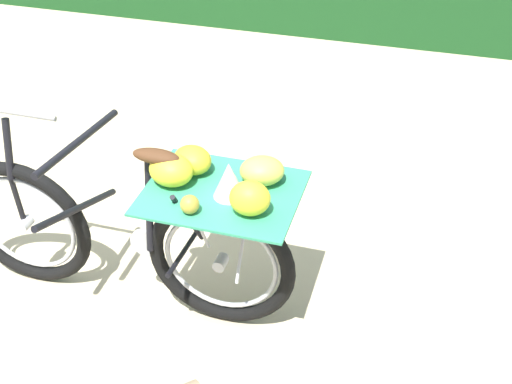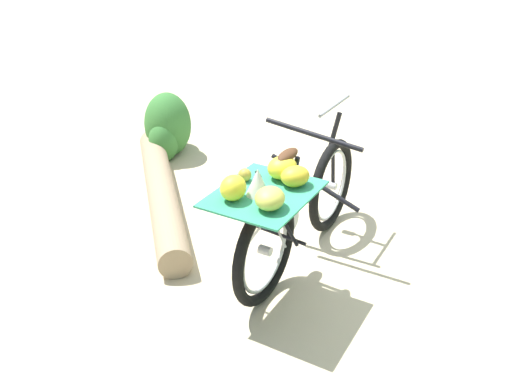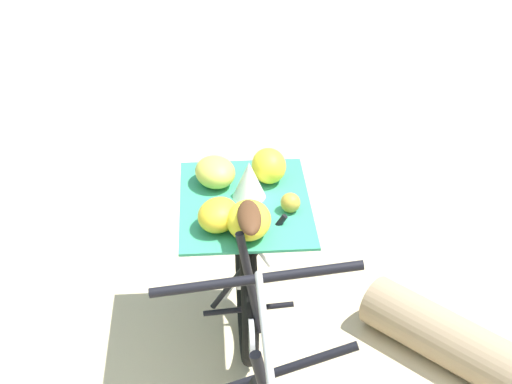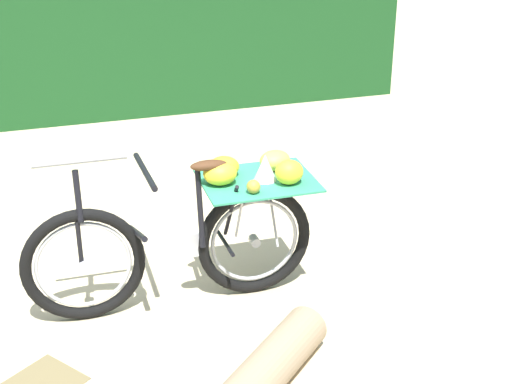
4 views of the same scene
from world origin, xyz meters
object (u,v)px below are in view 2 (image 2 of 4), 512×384
Objects in this scene: path_stone at (247,178)px; fallen_log at (161,190)px; bicycle at (294,207)px; shrub_cluster at (168,128)px.

fallen_log is at bearing -74.74° from path_stone.
shrub_cluster is (-2.17, -0.88, -0.20)m from bicycle.
bicycle is at bearing 40.59° from fallen_log.
shrub_cluster is (-1.07, 0.06, 0.17)m from fallen_log.
bicycle is 2.34× the size of shrub_cluster.
fallen_log is 8.22× the size of path_stone.
shrub_cluster is at bearing 176.98° from fallen_log.
bicycle reaches higher than path_stone.
fallen_log is 1.09m from shrub_cluster.
path_stone is (-0.21, 0.77, -0.03)m from fallen_log.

